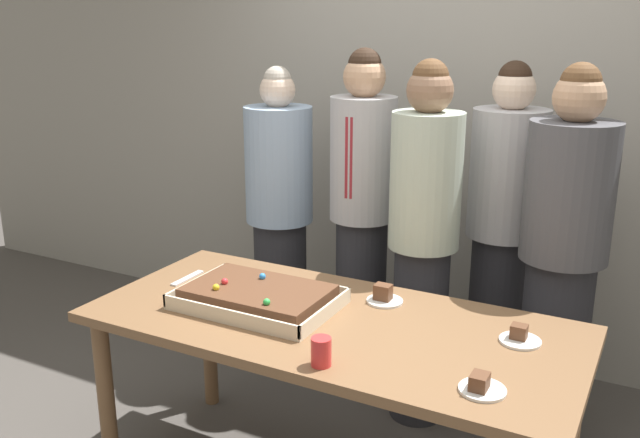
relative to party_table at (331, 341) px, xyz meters
The scene contains 13 objects.
interior_back_panel 1.79m from the party_table, 90.00° to the left, with size 8.00×0.12×3.00m, color #9E998E.
party_table is the anchor object (origin of this frame).
sheet_cake 0.35m from the party_table, behind, with size 0.63×0.42×0.10m.
plated_slice_near_left 0.30m from the party_table, 66.07° to the left, with size 0.15×0.15×0.07m.
plated_slice_near_right 0.72m from the party_table, 21.40° to the right, with size 0.15×0.15×0.06m.
plated_slice_far_left 0.71m from the party_table, 12.31° to the left, with size 0.15×0.15×0.06m.
drink_cup_nearest 0.40m from the party_table, 68.18° to the right, with size 0.07×0.07×0.10m, color red.
cake_server_utensil 0.78m from the party_table, behind, with size 0.03×0.20×0.01m, color silver.
person_serving_front 1.12m from the party_table, 49.25° to the left, with size 0.38×0.38×1.76m.
person_green_shirt_behind 1.05m from the party_table, 108.10° to the left, with size 0.34×0.34×1.79m.
person_striped_tie_right 0.79m from the party_table, 82.25° to the left, with size 0.33×0.33×1.76m.
person_far_right_suit 1.27m from the party_table, 130.36° to the left, with size 0.37×0.37×1.69m.
person_left_edge_reaching 1.21m from the party_table, 71.28° to the left, with size 0.37×0.37×1.74m.
Camera 1 is at (1.11, -2.17, 1.92)m, focal length 38.38 mm.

